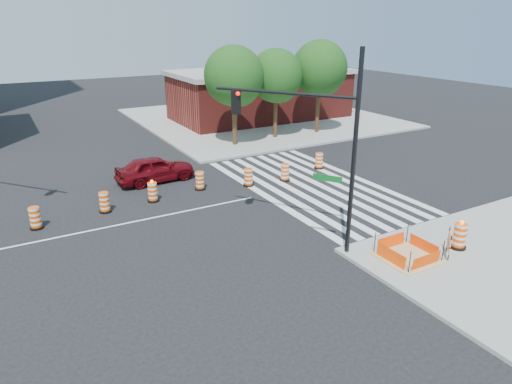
{
  "coord_description": "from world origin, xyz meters",
  "views": [
    {
      "loc": [
        -4.0,
        -19.85,
        8.85
      ],
      "look_at": [
        5.8,
        -2.61,
        1.4
      ],
      "focal_mm": 32.0,
      "sensor_mm": 36.0,
      "label": 1
    }
  ],
  "objects": [
    {
      "name": "median_drum_8",
      "position": [
        10.07,
        1.46,
        0.48
      ],
      "size": [
        0.6,
        0.6,
        1.02
      ],
      "color": "black",
      "rests_on": "ground"
    },
    {
      "name": "ground",
      "position": [
        0.0,
        0.0,
        0.0
      ],
      "size": [
        120.0,
        120.0,
        0.0
      ],
      "primitive_type": "plane",
      "color": "black",
      "rests_on": "ground"
    },
    {
      "name": "tree_north_c",
      "position": [
        11.18,
        10.03,
        4.92
      ],
      "size": [
        4.31,
        4.31,
        7.33
      ],
      "color": "#382314",
      "rests_on": "ground"
    },
    {
      "name": "tree_north_d",
      "position": [
        15.08,
        10.58,
        4.68
      ],
      "size": [
        4.1,
        4.1,
        6.97
      ],
      "color": "#382314",
      "rests_on": "ground"
    },
    {
      "name": "pit_drum",
      "position": [
        11.39,
        -9.46,
        0.66
      ],
      "size": [
        0.63,
        0.63,
        1.24
      ],
      "color": "black",
      "rests_on": "ground"
    },
    {
      "name": "sidewalk_ne",
      "position": [
        18.0,
        18.0,
        0.07
      ],
      "size": [
        22.0,
        22.0,
        0.15
      ],
      "primitive_type": "cube",
      "color": "gray",
      "rests_on": "ground"
    },
    {
      "name": "median_drum_7",
      "position": [
        7.76,
        1.73,
        0.48
      ],
      "size": [
        0.6,
        0.6,
        1.02
      ],
      "color": "black",
      "rests_on": "ground"
    },
    {
      "name": "median_drum_3",
      "position": [
        -3.37,
        1.46,
        0.48
      ],
      "size": [
        0.6,
        0.6,
        1.02
      ],
      "color": "black",
      "rests_on": "ground"
    },
    {
      "name": "barricade",
      "position": [
        10.42,
        -9.72,
        0.75
      ],
      "size": [
        0.72,
        0.66,
        1.1
      ],
      "rotation": [
        0.0,
        0.0,
        0.74
      ],
      "color": "#FA4E05",
      "rests_on": "ground"
    },
    {
      "name": "median_drum_9",
      "position": [
        13.25,
        2.37,
        0.48
      ],
      "size": [
        0.6,
        0.6,
        1.02
      ],
      "color": "black",
      "rests_on": "ground"
    },
    {
      "name": "brick_storefront",
      "position": [
        18.0,
        18.0,
        2.32
      ],
      "size": [
        16.5,
        8.5,
        4.6
      ],
      "color": "maroon",
      "rests_on": "ground"
    },
    {
      "name": "median_drum_5",
      "position": [
        2.28,
        2.09,
        0.49
      ],
      "size": [
        0.6,
        0.6,
        1.18
      ],
      "color": "black",
      "rests_on": "ground"
    },
    {
      "name": "tree_north_e",
      "position": [
        19.04,
        10.35,
        5.06
      ],
      "size": [
        4.44,
        4.44,
        7.54
      ],
      "color": "#382314",
      "rests_on": "ground"
    },
    {
      "name": "crosswalk_east",
      "position": [
        10.95,
        0.0,
        0.01
      ],
      "size": [
        6.75,
        13.5,
        0.01
      ],
      "color": "silver",
      "rests_on": "ground"
    },
    {
      "name": "median_drum_4",
      "position": [
        -0.22,
        1.87,
        0.48
      ],
      "size": [
        0.6,
        0.6,
        1.02
      ],
      "color": "black",
      "rests_on": "ground"
    },
    {
      "name": "red_coupe",
      "position": [
        3.4,
        5.09,
        0.77
      ],
      "size": [
        4.64,
        2.1,
        1.54
      ],
      "primitive_type": "imported",
      "rotation": [
        0.0,
        0.0,
        1.63
      ],
      "color": "#5C070E",
      "rests_on": "ground"
    },
    {
      "name": "signal_pole_se",
      "position": [
        6.36,
        -6.05,
        4.84
      ],
      "size": [
        3.38,
        5.07,
        7.89
      ],
      "rotation": [
        0.0,
        0.0,
        2.15
      ],
      "color": "black",
      "rests_on": "ground"
    },
    {
      "name": "excavation_pit",
      "position": [
        9.0,
        -9.0,
        0.22
      ],
      "size": [
        2.2,
        2.2,
        0.9
      ],
      "color": "tan",
      "rests_on": "ground"
    },
    {
      "name": "median_drum_6",
      "position": [
        5.13,
        2.55,
        0.48
      ],
      "size": [
        0.6,
        0.6,
        1.02
      ],
      "color": "black",
      "rests_on": "ground"
    },
    {
      "name": "lane_centerline",
      "position": [
        0.0,
        0.0,
        0.01
      ],
      "size": [
        14.0,
        0.12,
        0.01
      ],
      "primitive_type": "cube",
      "color": "silver",
      "rests_on": "ground"
    }
  ]
}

